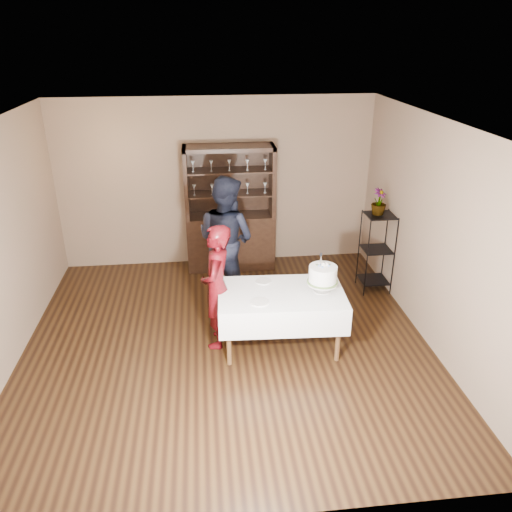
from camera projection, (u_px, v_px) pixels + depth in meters
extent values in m
plane|color=black|center=(227.00, 343.00, 6.28)|extent=(5.00, 5.00, 0.00)
plane|color=white|center=(221.00, 124.00, 5.16)|extent=(5.00, 5.00, 0.00)
cube|color=brown|center=(216.00, 183.00, 7.98)|extent=(5.00, 0.02, 2.70)
cube|color=brown|center=(433.00, 235.00, 5.97)|extent=(0.02, 5.00, 2.70)
cube|color=black|center=(231.00, 241.00, 8.14)|extent=(1.40, 0.48, 0.90)
cube|color=black|center=(229.00, 178.00, 7.92)|extent=(1.40, 0.03, 1.10)
cube|color=black|center=(229.00, 148.00, 7.51)|extent=(1.40, 0.48, 0.06)
cube|color=black|center=(230.00, 194.00, 7.81)|extent=(1.28, 0.42, 0.02)
cube|color=black|center=(229.00, 171.00, 7.65)|extent=(1.28, 0.42, 0.02)
cylinder|color=black|center=(367.00, 259.00, 7.14)|extent=(0.02, 0.02, 1.20)
cylinder|color=black|center=(394.00, 257.00, 7.18)|extent=(0.02, 0.02, 1.20)
cylinder|color=black|center=(359.00, 248.00, 7.50)|extent=(0.02, 0.02, 1.20)
cylinder|color=black|center=(385.00, 246.00, 7.55)|extent=(0.02, 0.02, 1.20)
cube|color=black|center=(373.00, 280.00, 7.53)|extent=(0.40, 0.40, 0.02)
cube|color=black|center=(376.00, 249.00, 7.32)|extent=(0.40, 0.40, 0.01)
cube|color=black|center=(380.00, 215.00, 7.10)|extent=(0.40, 0.40, 0.02)
cube|color=white|center=(281.00, 305.00, 5.99)|extent=(1.54, 0.99, 0.34)
cylinder|color=#52371E|center=(229.00, 339.00, 5.73)|extent=(0.06, 0.06, 0.71)
cylinder|color=#52371E|center=(338.00, 335.00, 5.80)|extent=(0.06, 0.06, 0.71)
cylinder|color=#52371E|center=(228.00, 308.00, 6.37)|extent=(0.06, 0.06, 0.71)
cylinder|color=#52371E|center=(327.00, 305.00, 6.44)|extent=(0.06, 0.06, 0.71)
imported|color=#37050A|center=(217.00, 287.00, 5.97)|extent=(0.48, 0.64, 1.57)
imported|color=black|center=(226.00, 239.00, 6.98)|extent=(1.13, 1.09, 1.83)
cylinder|color=silver|center=(322.00, 291.00, 5.95)|extent=(0.21, 0.21, 0.01)
cylinder|color=silver|center=(322.00, 287.00, 5.93)|extent=(0.05, 0.05, 0.10)
cylinder|color=silver|center=(322.00, 283.00, 5.90)|extent=(0.37, 0.37, 0.02)
cylinder|color=#527236|center=(322.00, 281.00, 5.90)|extent=(0.36, 0.36, 0.02)
cylinder|color=white|center=(323.00, 274.00, 5.86)|extent=(0.34, 0.34, 0.21)
sphere|color=#6284D2|center=(326.00, 265.00, 5.81)|extent=(0.02, 0.02, 0.02)
cube|color=silver|center=(321.00, 262.00, 5.76)|extent=(0.02, 0.02, 0.14)
cube|color=black|center=(321.00, 255.00, 5.73)|extent=(0.03, 0.02, 0.05)
cylinder|color=silver|center=(260.00, 302.00, 5.70)|extent=(0.27, 0.27, 0.01)
cylinder|color=silver|center=(263.00, 281.00, 6.17)|extent=(0.21, 0.21, 0.01)
imported|color=#527236|center=(379.00, 202.00, 7.04)|extent=(0.30, 0.30, 0.38)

